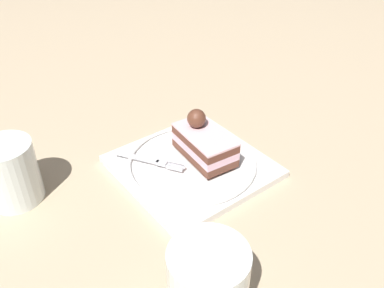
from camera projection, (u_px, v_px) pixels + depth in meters
name	position (u px, v px, depth m)	size (l,w,h in m)	color
ground_plane	(170.00, 170.00, 0.64)	(2.40, 2.40, 0.00)	tan
dessert_plate	(192.00, 165.00, 0.63)	(0.21, 0.21, 0.02)	white
cake_slice	(204.00, 142.00, 0.63)	(0.07, 0.11, 0.07)	brown
fork	(151.00, 161.00, 0.62)	(0.07, 0.10, 0.00)	silver
drink_glass_near	(11.00, 176.00, 0.56)	(0.07, 0.07, 0.09)	white
drink_glass_far	(208.00, 288.00, 0.42)	(0.08, 0.08, 0.09)	white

